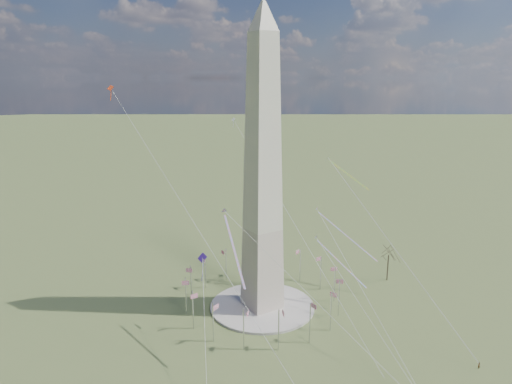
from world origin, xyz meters
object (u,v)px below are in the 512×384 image
tree_near (389,253)px  kite_delta_black (331,160)px  washington_monument (263,172)px  person_east (479,365)px

tree_near → kite_delta_black: size_ratio=1.06×
washington_monument → kite_delta_black: washington_monument is taller
washington_monument → kite_delta_black: bearing=4.5°
washington_monument → tree_near: 65.30m
tree_near → person_east: (-22.02, -52.70, -10.34)m
tree_near → kite_delta_black: bearing=155.5°
tree_near → person_east: bearing=-112.7°
washington_monument → person_east: bearing=-62.5°
washington_monument → person_east: (31.46, -60.52, -47.00)m
washington_monument → person_east: size_ratio=52.26×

